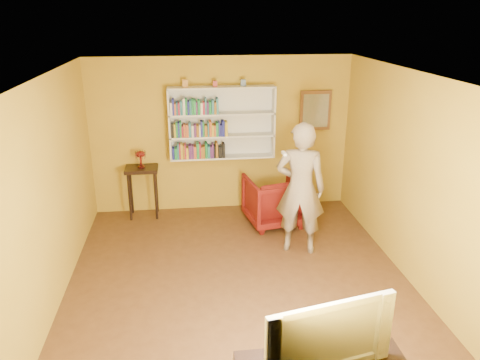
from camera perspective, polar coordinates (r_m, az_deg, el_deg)
name	(u,v)px	position (r m, az deg, el deg)	size (l,w,h in m)	color
room_shell	(239,210)	(5.95, -0.17, -3.63)	(5.30, 5.80, 2.88)	#442A15
bookshelf	(222,123)	(8.05, -2.24, 7.02)	(1.80, 0.29, 1.23)	silver
books_row_lower	(198,151)	(8.05, -5.11, 3.53)	(0.90, 0.19, 0.27)	navy
books_row_middle	(200,130)	(7.95, -4.85, 6.15)	(0.94, 0.19, 0.27)	black
books_row_upper	(195,107)	(7.87, -5.56, 8.82)	(0.80, 0.19, 0.27)	silver
ornament_left	(185,83)	(7.84, -6.70, 11.61)	(0.09, 0.09, 0.12)	#BA7D35
ornament_centre	(215,84)	(7.86, -3.06, 11.64)	(0.07, 0.07, 0.10)	#A8383D
ornament_right	(243,83)	(7.91, 0.37, 11.78)	(0.08, 0.08, 0.11)	slate
framed_painting	(315,111)	(8.37, 9.17, 8.36)	(0.55, 0.05, 0.70)	brown
console_table	(142,176)	(8.15, -11.86, 0.48)	(0.55, 0.42, 0.89)	black
ruby_lustre	(140,156)	(8.03, -12.04, 2.92)	(0.18, 0.18, 0.29)	maroon
armchair	(274,200)	(7.84, 4.15, -2.47)	(0.88, 0.90, 0.82)	#4C0507
person	(300,189)	(6.79, 7.37, -1.05)	(0.72, 0.47, 1.96)	#776857
game_remote	(284,153)	(6.21, 5.39, 3.25)	(0.04, 0.15, 0.04)	silver
television	(324,329)	(4.20, 10.16, -17.50)	(1.15, 0.15, 0.66)	black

